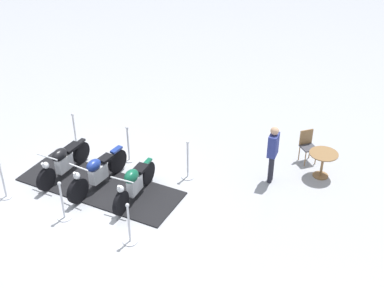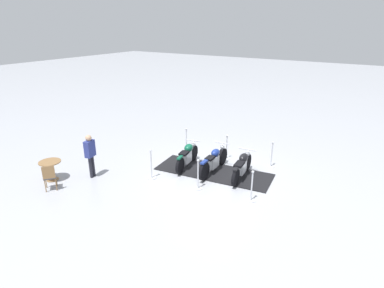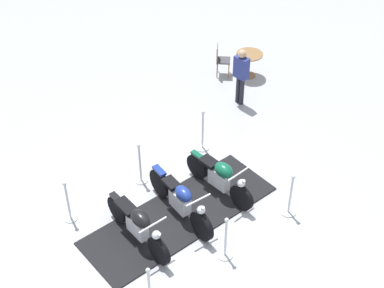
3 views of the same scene
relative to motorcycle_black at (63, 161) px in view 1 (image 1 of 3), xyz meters
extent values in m
plane|color=#A8AAB2|center=(0.17, -1.11, -0.51)|extent=(80.00, 80.00, 0.00)
cube|color=black|center=(0.17, -1.11, -0.49)|extent=(2.09, 4.61, 0.03)
cylinder|color=black|center=(-0.70, -0.08, -0.16)|extent=(0.64, 0.18, 0.63)
cylinder|color=black|center=(0.76, 0.09, -0.16)|extent=(0.64, 0.18, 0.63)
cube|color=silver|center=(0.03, 0.00, -0.09)|extent=(0.55, 0.26, 0.43)
ellipsoid|color=black|center=(-0.10, -0.01, 0.26)|extent=(0.56, 0.37, 0.31)
cube|color=black|center=(0.40, 0.05, 0.21)|extent=(0.56, 0.34, 0.08)
cube|color=black|center=(0.76, 0.09, 0.18)|extent=(0.36, 0.17, 0.06)
cylinder|color=silver|center=(-0.62, -0.07, 0.11)|extent=(0.32, 0.11, 0.53)
cylinder|color=silver|center=(-0.53, -0.06, 0.43)|extent=(0.11, 0.66, 0.04)
sphere|color=silver|center=(-0.63, -0.07, 0.23)|extent=(0.18, 0.18, 0.18)
cylinder|color=black|center=(-0.63, -1.15, -0.14)|extent=(0.68, 0.15, 0.68)
cylinder|color=black|center=(0.96, -1.08, -0.14)|extent=(0.68, 0.15, 0.68)
cube|color=silver|center=(0.17, -1.11, -0.08)|extent=(0.55, 0.25, 0.42)
ellipsoid|color=navy|center=(0.03, -1.12, 0.26)|extent=(0.48, 0.31, 0.29)
cube|color=black|center=(0.50, -1.10, 0.21)|extent=(0.42, 0.28, 0.08)
cube|color=navy|center=(0.96, -1.08, 0.23)|extent=(0.38, 0.17, 0.06)
cylinder|color=silver|center=(-0.56, -1.15, 0.15)|extent=(0.27, 0.08, 0.58)
cylinder|color=silver|center=(-0.49, -1.14, 0.50)|extent=(0.06, 0.61, 0.04)
sphere|color=silver|center=(-0.59, -1.15, 0.30)|extent=(0.18, 0.18, 0.18)
cylinder|color=black|center=(-0.39, -2.35, -0.16)|extent=(0.64, 0.21, 0.63)
cylinder|color=black|center=(0.99, -2.11, -0.16)|extent=(0.64, 0.21, 0.63)
cube|color=silver|center=(0.30, -2.23, -0.09)|extent=(0.55, 0.27, 0.43)
ellipsoid|color=#0F5138|center=(0.17, -2.26, 0.26)|extent=(0.53, 0.40, 0.32)
cube|color=black|center=(0.63, -2.17, 0.22)|extent=(0.46, 0.36, 0.08)
cube|color=#0F5138|center=(0.99, -2.11, 0.18)|extent=(0.36, 0.18, 0.06)
cylinder|color=silver|center=(-0.32, -2.34, 0.11)|extent=(0.28, 0.12, 0.54)
cylinder|color=silver|center=(-0.25, -2.33, 0.43)|extent=(0.14, 0.62, 0.04)
sphere|color=silver|center=(-0.35, -2.35, 0.23)|extent=(0.18, 0.18, 0.18)
cylinder|color=silver|center=(-1.28, -1.29, -0.50)|extent=(0.33, 0.33, 0.03)
cylinder|color=silver|center=(-1.28, -1.29, 0.00)|extent=(0.05, 0.05, 0.97)
sphere|color=silver|center=(-1.28, -1.29, 0.53)|extent=(0.09, 0.09, 0.09)
cylinder|color=silver|center=(1.38, 0.94, -0.50)|extent=(0.29, 0.29, 0.03)
cylinder|color=silver|center=(1.38, 0.94, 0.01)|extent=(0.05, 0.05, 0.98)
sphere|color=silver|center=(1.38, 0.94, 0.53)|extent=(0.09, 0.09, 0.09)
cylinder|color=silver|center=(-1.05, -3.17, -0.50)|extent=(0.35, 0.35, 0.03)
cylinder|color=silver|center=(-1.05, -3.17, 0.01)|extent=(0.05, 0.05, 1.00)
sphere|color=silver|center=(-1.05, -3.17, 0.55)|extent=(0.09, 0.09, 0.09)
cylinder|color=silver|center=(1.61, -0.94, -0.50)|extent=(0.30, 0.30, 0.03)
cylinder|color=silver|center=(1.61, -0.94, 0.02)|extent=(0.05, 0.05, 1.02)
sphere|color=silver|center=(1.61, -0.94, 0.57)|extent=(0.09, 0.09, 0.09)
cylinder|color=silver|center=(-1.50, 0.59, -0.50)|extent=(0.30, 0.30, 0.03)
cylinder|color=silver|center=(-1.50, 0.59, 0.00)|extent=(0.05, 0.05, 0.97)
cylinder|color=silver|center=(1.84, -2.82, -0.50)|extent=(0.34, 0.34, 0.03)
cylinder|color=silver|center=(1.84, -2.82, 0.04)|extent=(0.05, 0.05, 1.05)
sphere|color=silver|center=(1.84, -2.82, 0.60)|extent=(0.09, 0.09, 0.09)
cylinder|color=olive|center=(3.90, -5.83, -0.50)|extent=(0.43, 0.43, 0.02)
cylinder|color=olive|center=(3.90, -5.83, -0.14)|extent=(0.07, 0.07, 0.68)
cylinder|color=olive|center=(3.90, -5.83, 0.21)|extent=(0.78, 0.78, 0.03)
cylinder|color=olive|center=(4.39, -5.47, -0.28)|extent=(0.03, 0.03, 0.46)
cylinder|color=olive|center=(4.12, -5.26, -0.28)|extent=(0.03, 0.03, 0.46)
cylinder|color=olive|center=(4.60, -5.20, -0.28)|extent=(0.03, 0.03, 0.46)
cylinder|color=olive|center=(4.33, -4.99, -0.28)|extent=(0.03, 0.03, 0.46)
cube|color=#3F3F47|center=(4.36, -5.23, -0.03)|extent=(0.56, 0.56, 0.04)
cube|color=olive|center=(4.47, -5.09, 0.22)|extent=(0.34, 0.27, 0.45)
cylinder|color=#23232D|center=(2.86, -4.79, -0.10)|extent=(0.12, 0.12, 0.83)
cylinder|color=#23232D|center=(2.99, -4.76, -0.10)|extent=(0.12, 0.12, 0.83)
cube|color=navy|center=(2.92, -4.77, 0.63)|extent=(0.44, 0.30, 0.61)
sphere|color=tan|center=(2.92, -4.77, 1.04)|extent=(0.22, 0.22, 0.22)
camera|label=1|loc=(-7.61, -9.23, 7.44)|focal=47.44mm
camera|label=2|loc=(10.12, 4.20, 4.95)|focal=30.09mm
camera|label=3|loc=(-7.38, 3.46, 8.71)|focal=53.97mm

